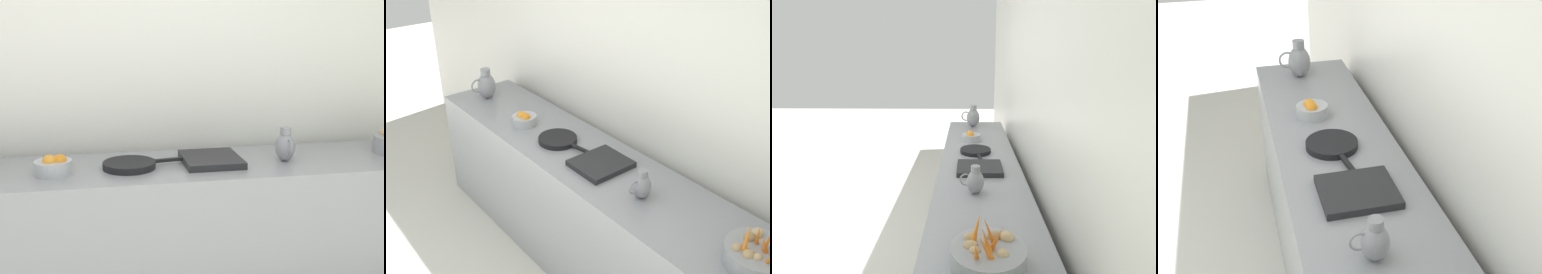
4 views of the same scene
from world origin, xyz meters
The scene contains 7 objects.
tile_wall_left centered at (-1.95, 0.57, 1.50)m, with size 0.10×7.79×3.00m, color white.
prep_counter centered at (-1.52, 0.07, 0.45)m, with size 0.63×3.12×0.90m, color gray.
orange_bowl centered at (-1.46, -0.62, 0.94)m, with size 0.18×0.18×0.10m.
metal_pitcher_tall centered at (-1.49, -1.24, 1.02)m, with size 0.21×0.15×0.25m.
metal_pitcher_short centered at (-1.48, 0.58, 0.98)m, with size 0.16×0.11×0.18m.
counter_sink_basin centered at (-1.52, 0.18, 0.92)m, with size 0.34×0.30×0.04m, color #232326.
skillet_on_counter centered at (-1.50, -0.25, 0.92)m, with size 0.27×0.44×0.03m.
Camera 4 is at (-1.05, 1.89, 2.20)m, focal length 45.97 mm.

